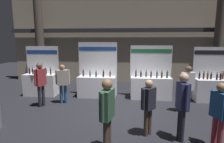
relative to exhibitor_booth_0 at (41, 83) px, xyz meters
The scene contains 13 objects.
ground_plane 4.41m from the exhibitor_booth_0, 24.39° to the right, with size 29.22×29.22×0.00m, color black.
hall_colonnade 5.68m from the exhibitor_booth_0, 40.08° to the left, with size 14.61×1.14×5.93m.
exhibitor_booth_0 is the anchor object (origin of this frame).
exhibitor_booth_1 2.76m from the exhibitor_booth_0, ahead, with size 1.84×0.66×2.56m.
exhibitor_booth_2 5.26m from the exhibitor_booth_0, ahead, with size 1.89×0.66×2.41m.
exhibitor_booth_3 7.89m from the exhibitor_booth_0, ahead, with size 1.55×0.66×2.36m.
visitor_1 5.83m from the exhibitor_booth_0, 49.00° to the right, with size 0.32×0.61×1.79m.
visitor_2 6.74m from the exhibitor_booth_0, 32.48° to the right, with size 0.29×0.52×1.82m.
visitor_3 7.56m from the exhibitor_booth_0, 31.26° to the right, with size 0.34×0.55×1.66m.
visitor_4 1.76m from the exhibitor_booth_0, 63.13° to the right, with size 0.38×0.44×1.78m.
visitor_6 6.61m from the exhibitor_booth_0, 13.57° to the right, with size 0.56×0.34×1.74m.
visitor_7 1.88m from the exhibitor_booth_0, 34.99° to the right, with size 0.59×0.33×1.66m.
visitor_8 5.92m from the exhibitor_booth_0, 35.27° to the right, with size 0.42×0.43×1.59m.
Camera 1 is at (0.34, -6.51, 2.62)m, focal length 29.39 mm.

